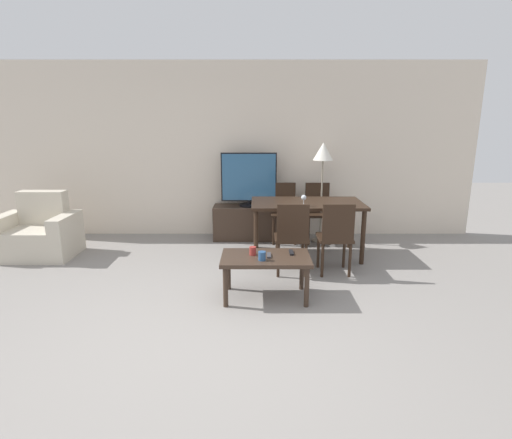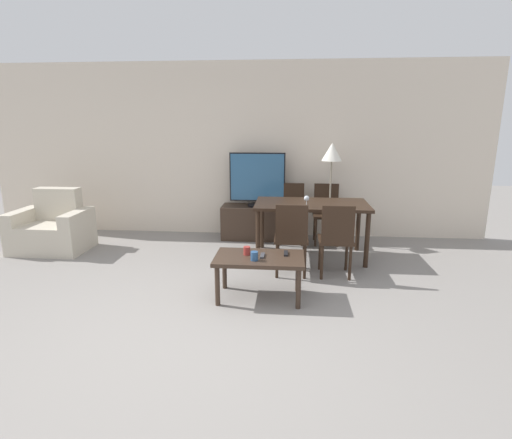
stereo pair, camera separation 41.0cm
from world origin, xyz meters
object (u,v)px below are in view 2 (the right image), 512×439
Objects in this scene: dining_table at (311,209)px; cup_white_near at (254,256)px; coffee_table at (259,262)px; tv at (257,180)px; dining_chair_far at (326,210)px; armchair at (53,229)px; remote_primary at (286,253)px; remote_secondary at (262,256)px; cup_colored_far at (247,251)px; floor_lamp at (332,159)px; tv_stand at (257,222)px; dining_chair_near_right at (336,237)px; dining_chair_near at (291,236)px; dining_chair_far_left at (292,210)px; wine_glass_left at (307,199)px.

dining_table is 16.48× the size of cup_white_near.
tv is at bearing 95.46° from coffee_table.
dining_chair_far reaches higher than cup_white_near.
armchair is 3.59m from remote_primary.
armchair is at bearing 156.37° from remote_secondary.
cup_colored_far is (0.08, -2.15, -0.44)m from tv.
tv_stand is at bearing 171.65° from floor_lamp.
armchair is 3.99m from dining_chair_near_right.
tv_stand is 1.65m from dining_chair_near.
floor_lamp reaches higher than tv_stand.
dining_table is 1.49m from remote_secondary.
armchair is 4.00m from dining_chair_far.
dining_chair_near is 1.52m from dining_chair_far.
cup_white_near is at bearing -60.84° from cup_colored_far.
dining_chair_far_left is at bearing 90.00° from dining_chair_near.
dining_chair_near is at bearing 65.88° from remote_secondary.
armchair is 3.37m from coffee_table.
dining_table is 0.78m from dining_chair_far_left.
floor_lamp is at bearing 66.72° from cup_white_near.
cup_white_near is (-0.63, -1.49, -0.16)m from dining_table.
armchair is at bearing 156.17° from coffee_table.
dining_chair_near is 0.72m from remote_secondary.
tv is at bearing 168.64° from dining_chair_far_left.
floor_lamp is (0.30, 0.66, 0.61)m from dining_table.
tv_stand is at bearing 102.85° from remote_primary.
dining_chair_near_right is at bearing -55.55° from tv.
dining_chair_far_left reaches higher than remote_primary.
dining_table is at bearing 67.26° from cup_white_near.
cup_colored_far is (-1.02, -1.99, -0.78)m from floor_lamp.
remote_secondary is (-0.24, -0.09, 0.00)m from remote_primary.
coffee_table is 1.03× the size of dining_chair_near_right.
floor_lamp is 10.04× the size of remote_primary.
remote_primary is 0.41m from cup_colored_far.
cup_white_near is (-0.37, -0.78, 0.00)m from dining_chair_near.
armchair is 1.12× the size of dining_chair_near.
tv is 0.96× the size of dining_chair_far.
cup_colored_far is (-0.72, -1.33, -0.17)m from dining_table.
tv_stand is 0.67m from tv.
tv is 1.92m from dining_chair_near_right.
coffee_table is (3.08, -1.36, 0.10)m from armchair.
wine_glass_left reaches higher than remote_secondary.
armchair is at bearing 159.26° from remote_primary.
coffee_table is at bearing -142.33° from dining_chair_near_right.
dining_chair_far_left is at bearing 80.62° from cup_white_near.
tv is 0.70m from dining_chair_far_left.
dining_chair_far is 5.92× the size of remote_primary.
floor_lamp is 10.31× the size of wine_glass_left.
wine_glass_left is at bearing -112.13° from floor_lamp.
floor_lamp is 17.29× the size of cup_colored_far.
tv_stand is 1.22m from dining_table.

